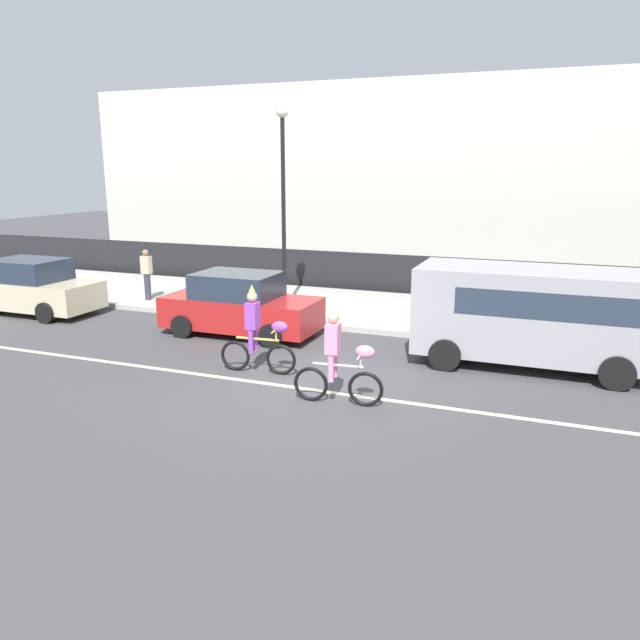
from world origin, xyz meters
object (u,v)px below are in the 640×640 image
street_lamp_post (283,179)px  pedestrian_onlooker (147,273)px  parked_car_beige (32,288)px  parade_cyclist_purple (258,335)px  parked_car_red (240,305)px  parked_van_grey (537,310)px  parade_cyclist_pink (339,361)px

street_lamp_post → pedestrian_onlooker: (-4.69, -0.35, -2.97)m
parked_car_beige → pedestrian_onlooker: bearing=43.4°
parade_cyclist_purple → parked_car_red: size_ratio=0.47×
parked_car_beige → parked_van_grey: bearing=0.1°
parked_van_grey → parade_cyclist_pink: bearing=-131.4°
parked_car_red → parade_cyclist_purple: bearing=-54.9°
parked_car_beige → street_lamp_post: street_lamp_post is taller
parade_cyclist_purple → street_lamp_post: 6.38m
parade_cyclist_pink → parade_cyclist_purple: bearing=153.9°
pedestrian_onlooker → parade_cyclist_purple: bearing=-37.2°
parade_cyclist_pink → parked_van_grey: bearing=48.6°
parked_car_red → parked_car_beige: bearing=-179.3°
parade_cyclist_pink → parked_car_red: 5.57m
parade_cyclist_pink → street_lamp_post: (-4.00, 6.35, 3.15)m
parked_car_red → parked_car_beige: same height
parade_cyclist_pink → parked_van_grey: 4.95m
parked_car_beige → street_lamp_post: bearing=20.5°
parked_car_red → street_lamp_post: street_lamp_post is taller
parked_car_red → pedestrian_onlooker: size_ratio=2.53×
parade_cyclist_pink → pedestrian_onlooker: size_ratio=1.19×
parade_cyclist_purple → pedestrian_onlooker: (-6.47, 4.91, 0.17)m
parade_cyclist_pink → pedestrian_onlooker: (-8.68, 6.00, 0.17)m
parade_cyclist_purple → pedestrian_onlooker: size_ratio=1.19×
parade_cyclist_purple → parked_car_beige: (-8.92, 2.60, -0.06)m
parked_car_red → parade_cyclist_pink: bearing=-42.6°
parade_cyclist_purple → parked_car_red: 3.28m
parked_van_grey → parked_car_beige: parked_van_grey is taller
parked_car_beige → pedestrian_onlooker: pedestrian_onlooker is taller
parked_van_grey → parked_car_red: 7.38m
parade_cyclist_purple → street_lamp_post: size_ratio=0.33×
parade_cyclist_pink → parked_car_beige: (-11.14, 3.68, -0.06)m
parade_cyclist_pink → parked_car_red: parade_cyclist_pink is taller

